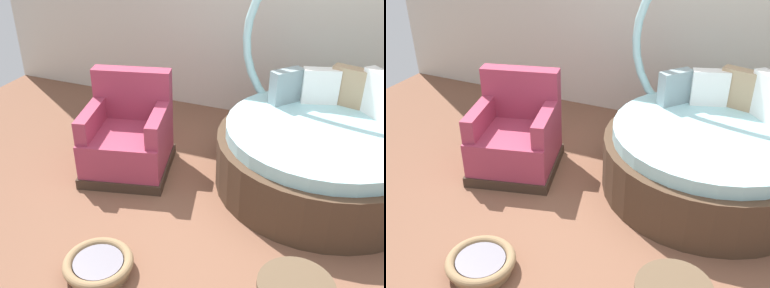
# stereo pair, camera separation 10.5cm
# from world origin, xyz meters

# --- Properties ---
(ground_plane) EXTENTS (8.00, 8.00, 0.02)m
(ground_plane) POSITION_xyz_m (0.00, 0.00, -0.01)
(ground_plane) COLOR brown
(round_daybed) EXTENTS (1.93, 1.93, 2.12)m
(round_daybed) POSITION_xyz_m (0.48, 1.09, 0.41)
(round_daybed) COLOR #473323
(round_daybed) RESTS_ON ground_plane
(red_armchair) EXTENTS (0.97, 0.97, 0.94)m
(red_armchair) POSITION_xyz_m (-1.30, 0.62, 0.33)
(red_armchair) COLOR #38281E
(red_armchair) RESTS_ON ground_plane
(pet_basket) EXTENTS (0.51, 0.51, 0.13)m
(pet_basket) POSITION_xyz_m (-0.82, -0.72, 0.07)
(pet_basket) COLOR #8E704C
(pet_basket) RESTS_ON ground_plane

